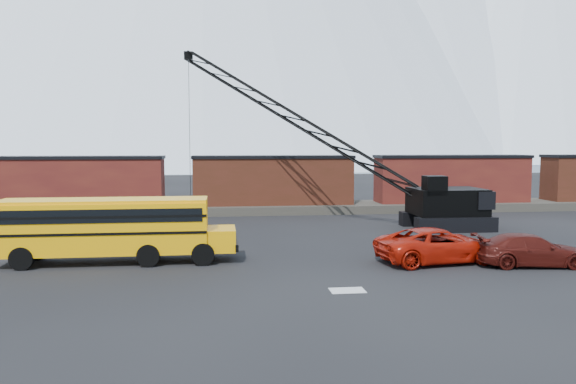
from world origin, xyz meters
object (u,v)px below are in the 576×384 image
at_px(maroon_suv, 531,250).
at_px(school_bus, 112,227).
at_px(crawler_crane, 297,120).
at_px(red_pickup, 438,245).

bearing_deg(maroon_suv, school_bus, 88.14).
bearing_deg(crawler_crane, maroon_suv, -61.48).
bearing_deg(school_bus, maroon_suv, -8.94).
relative_size(red_pickup, maroon_suv, 1.16).
bearing_deg(red_pickup, crawler_crane, 9.37).
bearing_deg(school_bus, red_pickup, -6.55).
bearing_deg(red_pickup, maroon_suv, -116.34).
distance_m(school_bus, red_pickup, 16.20).
xyz_separation_m(school_bus, maroon_suv, (20.21, -3.18, -1.02)).
distance_m(school_bus, maroon_suv, 20.49).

